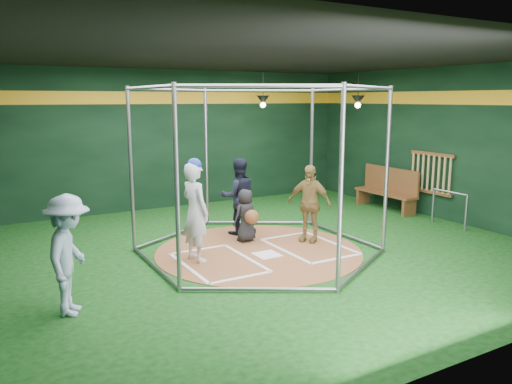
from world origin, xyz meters
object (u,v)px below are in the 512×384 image
batter_figure (195,210)px  umpire (238,196)px  visitor_leopard (309,203)px  dugout_bench (388,188)px

batter_figure → umpire: (1.46, 1.19, -0.10)m
batter_figure → umpire: batter_figure is taller
batter_figure → visitor_leopard: batter_figure is taller
umpire → dugout_bench: bearing=-164.7°
visitor_leopard → umpire: umpire is taller
umpire → dugout_bench: 4.41m
umpire → dugout_bench: size_ratio=0.86×
batter_figure → umpire: bearing=39.2°
batter_figure → dugout_bench: 6.03m
visitor_leopard → dugout_bench: bearing=79.0°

